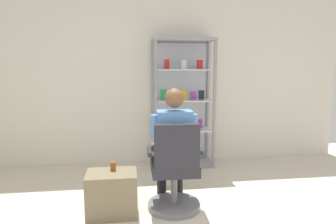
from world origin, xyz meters
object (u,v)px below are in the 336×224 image
object	(u,v)px
display_cabinet_main	(182,102)
seated_shopkeeper	(173,141)
tea_glass	(113,166)
office_chair	(175,175)
storage_crate	(112,194)

from	to	relation	value
display_cabinet_main	seated_shopkeeper	bearing A→B (deg)	-104.23
seated_shopkeeper	tea_glass	bearing A→B (deg)	-171.42
display_cabinet_main	office_chair	size ratio (longest dim) A/B	1.98
display_cabinet_main	storage_crate	world-z (taller)	display_cabinet_main
display_cabinet_main	storage_crate	xyz separation A→B (m)	(-1.00, -1.53, -0.74)
display_cabinet_main	seated_shopkeeper	xyz separation A→B (m)	(-0.35, -1.37, -0.25)
display_cabinet_main	storage_crate	bearing A→B (deg)	-123.14
display_cabinet_main	seated_shopkeeper	size ratio (longest dim) A/B	1.47
seated_shopkeeper	tea_glass	world-z (taller)	seated_shopkeeper
tea_glass	seated_shopkeeper	bearing A→B (deg)	8.58
seated_shopkeeper	office_chair	bearing A→B (deg)	-91.57
seated_shopkeeper	display_cabinet_main	bearing A→B (deg)	75.77
storage_crate	tea_glass	xyz separation A→B (m)	(0.01, 0.07, 0.27)
seated_shopkeeper	storage_crate	xyz separation A→B (m)	(-0.65, -0.16, -0.49)
office_chair	seated_shopkeeper	xyz separation A→B (m)	(0.00, 0.16, 0.32)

